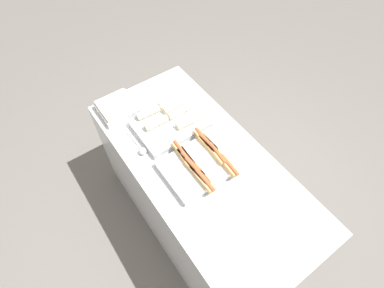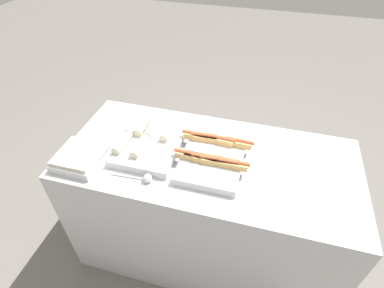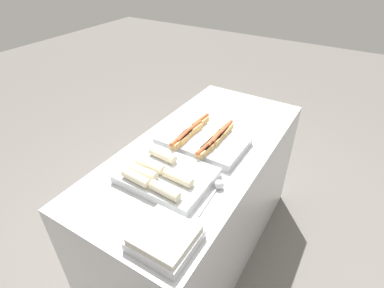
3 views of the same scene
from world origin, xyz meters
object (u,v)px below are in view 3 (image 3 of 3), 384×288
tray_side_front (165,238)px  tray_wraps (165,175)px  tray_hotdogs (203,140)px  serving_spoon_near (218,187)px

tray_side_front → tray_wraps: bearing=36.0°
tray_hotdogs → serving_spoon_near: tray_hotdogs is taller
tray_side_front → tray_hotdogs: bearing=17.4°
tray_side_front → serving_spoon_near: (0.40, -0.04, -0.01)m
tray_wraps → tray_side_front: 0.40m
tray_wraps → tray_side_front: (-0.32, -0.23, -0.00)m
tray_hotdogs → serving_spoon_near: (-0.31, -0.26, -0.02)m
tray_hotdogs → tray_side_front: size_ratio=2.02×
serving_spoon_near → tray_wraps: bearing=106.5°
tray_wraps → tray_side_front: bearing=-144.0°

